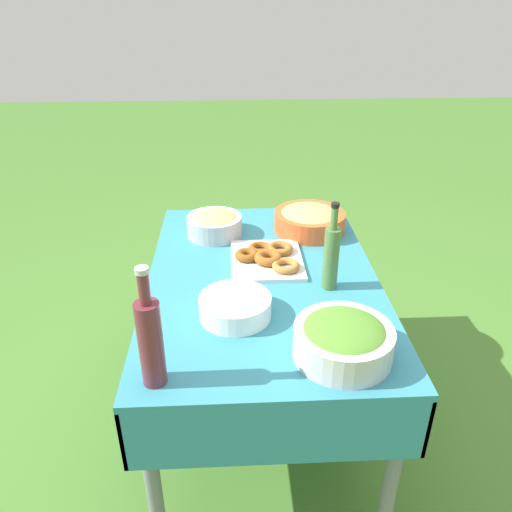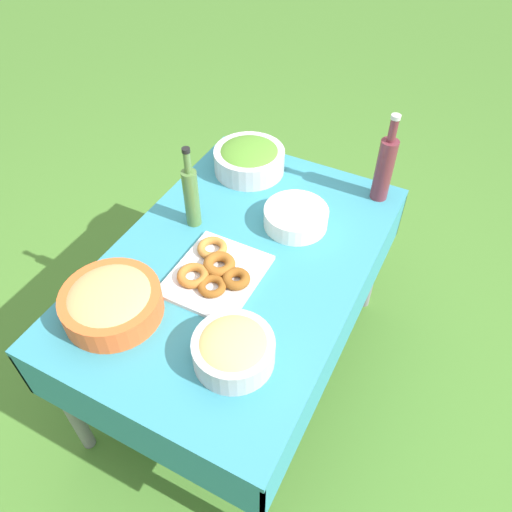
{
  "view_description": "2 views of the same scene",
  "coord_description": "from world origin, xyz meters",
  "px_view_note": "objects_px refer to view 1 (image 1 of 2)",
  "views": [
    {
      "loc": [
        1.63,
        -0.11,
        1.67
      ],
      "look_at": [
        0.04,
        -0.03,
        0.81
      ],
      "focal_mm": 35.0,
      "sensor_mm": 36.0,
      "label": 1
    },
    {
      "loc": [
        -1.05,
        -0.62,
        1.97
      ],
      "look_at": [
        -0.01,
        -0.08,
        0.76
      ],
      "focal_mm": 35.0,
      "sensor_mm": 36.0,
      "label": 2
    }
  ],
  "objects_px": {
    "salad_bowl": "(343,339)",
    "pasta_bowl": "(214,223)",
    "bread_bowl": "(310,219)",
    "olive_oil_bottle": "(331,256)",
    "wine_bottle": "(150,340)",
    "donut_platter": "(268,258)",
    "plate_stack": "(235,307)"
  },
  "relations": [
    {
      "from": "salad_bowl",
      "to": "pasta_bowl",
      "type": "bearing_deg",
      "value": -154.97
    },
    {
      "from": "salad_bowl",
      "to": "olive_oil_bottle",
      "type": "height_order",
      "value": "olive_oil_bottle"
    },
    {
      "from": "wine_bottle",
      "to": "donut_platter",
      "type": "bearing_deg",
      "value": 151.45
    },
    {
      "from": "donut_platter",
      "to": "olive_oil_bottle",
      "type": "distance_m",
      "value": 0.31
    },
    {
      "from": "salad_bowl",
      "to": "olive_oil_bottle",
      "type": "relative_size",
      "value": 0.89
    },
    {
      "from": "pasta_bowl",
      "to": "olive_oil_bottle",
      "type": "distance_m",
      "value": 0.63
    },
    {
      "from": "salad_bowl",
      "to": "donut_platter",
      "type": "height_order",
      "value": "salad_bowl"
    },
    {
      "from": "donut_platter",
      "to": "plate_stack",
      "type": "relative_size",
      "value": 1.39
    },
    {
      "from": "salad_bowl",
      "to": "olive_oil_bottle",
      "type": "bearing_deg",
      "value": 175.33
    },
    {
      "from": "salad_bowl",
      "to": "plate_stack",
      "type": "bearing_deg",
      "value": -125.3
    },
    {
      "from": "salad_bowl",
      "to": "pasta_bowl",
      "type": "xyz_separation_m",
      "value": [
        -0.85,
        -0.4,
        -0.01
      ]
    },
    {
      "from": "olive_oil_bottle",
      "to": "wine_bottle",
      "type": "xyz_separation_m",
      "value": [
        0.47,
        -0.57,
        0.01
      ]
    },
    {
      "from": "olive_oil_bottle",
      "to": "wine_bottle",
      "type": "height_order",
      "value": "wine_bottle"
    },
    {
      "from": "salad_bowl",
      "to": "bread_bowl",
      "type": "height_order",
      "value": "salad_bowl"
    },
    {
      "from": "salad_bowl",
      "to": "donut_platter",
      "type": "relative_size",
      "value": 0.88
    },
    {
      "from": "pasta_bowl",
      "to": "bread_bowl",
      "type": "relative_size",
      "value": 0.76
    },
    {
      "from": "salad_bowl",
      "to": "pasta_bowl",
      "type": "height_order",
      "value": "salad_bowl"
    },
    {
      "from": "salad_bowl",
      "to": "bread_bowl",
      "type": "bearing_deg",
      "value": 178.1
    },
    {
      "from": "salad_bowl",
      "to": "donut_platter",
      "type": "xyz_separation_m",
      "value": [
        -0.59,
        -0.18,
        -0.04
      ]
    },
    {
      "from": "donut_platter",
      "to": "wine_bottle",
      "type": "bearing_deg",
      "value": -28.55
    },
    {
      "from": "wine_bottle",
      "to": "salad_bowl",
      "type": "bearing_deg",
      "value": 98.52
    },
    {
      "from": "pasta_bowl",
      "to": "donut_platter",
      "type": "height_order",
      "value": "pasta_bowl"
    },
    {
      "from": "pasta_bowl",
      "to": "plate_stack",
      "type": "height_order",
      "value": "pasta_bowl"
    },
    {
      "from": "donut_platter",
      "to": "olive_oil_bottle",
      "type": "bearing_deg",
      "value": 46.58
    },
    {
      "from": "pasta_bowl",
      "to": "plate_stack",
      "type": "relative_size",
      "value": 1.0
    },
    {
      "from": "pasta_bowl",
      "to": "donut_platter",
      "type": "relative_size",
      "value": 0.72
    },
    {
      "from": "olive_oil_bottle",
      "to": "bread_bowl",
      "type": "bearing_deg",
      "value": -179.65
    },
    {
      "from": "donut_platter",
      "to": "wine_bottle",
      "type": "distance_m",
      "value": 0.77
    },
    {
      "from": "plate_stack",
      "to": "bread_bowl",
      "type": "bearing_deg",
      "value": 152.1
    },
    {
      "from": "pasta_bowl",
      "to": "wine_bottle",
      "type": "distance_m",
      "value": 0.94
    },
    {
      "from": "donut_platter",
      "to": "bread_bowl",
      "type": "distance_m",
      "value": 0.35
    },
    {
      "from": "donut_platter",
      "to": "salad_bowl",
      "type": "bearing_deg",
      "value": 16.92
    }
  ]
}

